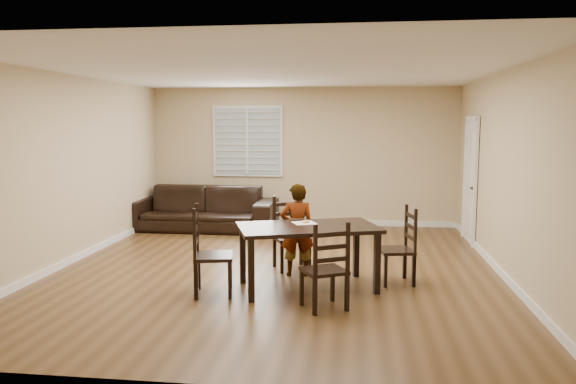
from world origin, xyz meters
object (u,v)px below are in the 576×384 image
(chair_far, at_px, (329,271))
(child, at_px, (297,230))
(dining_table, at_px, (308,233))
(chair_right, at_px, (405,248))
(sofa, at_px, (202,208))
(donut, at_px, (306,221))
(chair_near, at_px, (289,235))
(chair_left, at_px, (203,254))

(chair_far, relative_size, child, 0.79)
(dining_table, height_order, chair_right, chair_right)
(dining_table, distance_m, sofa, 4.25)
(chair_far, distance_m, donut, 1.12)
(chair_far, distance_m, sofa, 5.09)
(dining_table, bearing_deg, chair_near, 90.62)
(chair_near, bearing_deg, dining_table, -94.76)
(child, xyz_separation_m, donut, (0.15, -0.38, 0.18))
(chair_right, xyz_separation_m, child, (-1.39, 0.17, 0.17))
(child, height_order, sofa, child)
(dining_table, distance_m, chair_far, 0.91)
(chair_right, height_order, sofa, chair_right)
(dining_table, xyz_separation_m, chair_near, (-0.35, 0.99, -0.23))
(chair_far, xyz_separation_m, sofa, (-2.63, 4.36, -0.03))
(sofa, bearing_deg, chair_far, -58.41)
(child, distance_m, donut, 0.45)
(chair_left, height_order, child, child)
(chair_right, height_order, child, child)
(chair_left, bearing_deg, sofa, 3.60)
(chair_near, xyz_separation_m, sofa, (-1.98, 2.55, -0.05))
(sofa, bearing_deg, chair_left, -73.55)
(chair_right, bearing_deg, chair_far, -48.80)
(chair_left, relative_size, donut, 11.76)
(chair_near, xyz_separation_m, chair_far, (0.65, -1.81, -0.02))
(chair_far, bearing_deg, child, -99.06)
(chair_near, bearing_deg, child, -93.93)
(chair_near, height_order, chair_left, chair_left)
(chair_far, bearing_deg, chair_left, -44.41)
(donut, xyz_separation_m, sofa, (-2.29, 3.36, -0.39))
(dining_table, bearing_deg, sofa, 104.40)
(chair_near, height_order, sofa, chair_near)
(sofa, bearing_deg, dining_table, -56.19)
(dining_table, relative_size, chair_far, 1.93)
(chair_right, distance_m, child, 1.41)
(chair_far, relative_size, chair_right, 1.00)
(chair_right, relative_size, child, 0.79)
(dining_table, relative_size, chair_left, 1.77)
(child, bearing_deg, dining_table, 98.23)
(dining_table, xyz_separation_m, child, (-0.19, 0.57, -0.07))
(chair_near, distance_m, chair_far, 1.92)
(chair_far, xyz_separation_m, chair_left, (-1.50, 0.42, 0.04))
(chair_far, xyz_separation_m, chair_right, (0.89, 1.21, 0.00))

